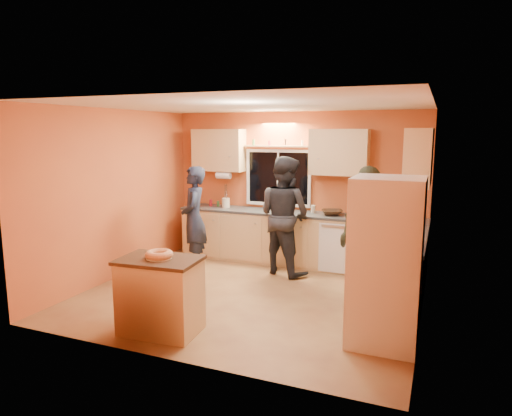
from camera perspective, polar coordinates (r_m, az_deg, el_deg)
The scene contains 14 objects.
ground at distance 6.50m, azimuth -0.70°, elevation -10.79°, with size 4.50×4.50×0.00m, color brown.
room_shell at distance 6.47m, azimuth 1.68°, elevation 3.84°, with size 4.54×4.04×2.61m.
back_counter at distance 7.90m, azimuth 4.21°, elevation -3.73°, with size 4.23×0.62×0.90m.
right_counter at distance 6.39m, azimuth 17.60°, elevation -7.36°, with size 0.62×1.84×0.90m.
refrigerator at distance 5.02m, azimuth 15.90°, elevation -6.53°, with size 0.72×0.70×1.80m, color silver.
island at distance 5.34m, azimuth -11.85°, elevation -10.59°, with size 0.94×0.68×0.86m.
bundt_pastry at distance 5.20m, azimuth -12.03°, elevation -5.71°, with size 0.31×0.31×0.09m, color tan.
person_left at distance 7.54m, azimuth -7.76°, elevation -1.30°, with size 0.62×0.41×1.71m, color black.
person_center at distance 7.26m, azimuth 3.55°, elevation -0.95°, with size 0.91×0.71×1.88m, color black.
person_right at distance 6.13m, azimuth 13.46°, elevation -3.40°, with size 1.07×0.45×1.83m, color #303320.
mixing_bowl at distance 7.61m, azimuth 9.48°, elevation -0.55°, with size 0.35×0.35×0.08m, color black.
utensil_crock at distance 8.28m, azimuth -3.79°, elevation 0.67°, with size 0.14×0.14×0.17m, color beige.
potted_plant at distance 6.20m, azimuth 17.36°, elevation -2.14°, with size 0.27×0.23×0.30m, color gray.
red_box at distance 6.41m, azimuth 17.38°, elevation -2.83°, with size 0.16×0.12×0.07m, color #AC1A21.
Camera 1 is at (2.38, -5.61, 2.26)m, focal length 32.00 mm.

